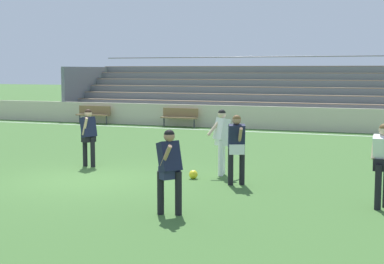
# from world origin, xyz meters

# --- Properties ---
(ground_plane) EXTENTS (160.00, 160.00, 0.00)m
(ground_plane) POSITION_xyz_m (0.00, 0.00, 0.00)
(ground_plane) COLOR #3D662D
(field_line_sideline) EXTENTS (44.00, 0.12, 0.01)m
(field_line_sideline) POSITION_xyz_m (0.00, 12.49, 0.00)
(field_line_sideline) COLOR white
(field_line_sideline) RESTS_ON ground
(sideline_wall) EXTENTS (48.00, 0.16, 1.05)m
(sideline_wall) POSITION_xyz_m (0.00, 13.73, 0.53)
(sideline_wall) COLOR beige
(sideline_wall) RESTS_ON ground
(bleacher_stand) EXTENTS (19.28, 5.19, 3.47)m
(bleacher_stand) POSITION_xyz_m (-0.82, 16.91, 1.52)
(bleacher_stand) COLOR #897051
(bleacher_stand) RESTS_ON ground
(bench_centre_sideline) EXTENTS (1.80, 0.40, 0.90)m
(bench_centre_sideline) POSITION_xyz_m (-3.12, 13.31, 0.55)
(bench_centre_sideline) COLOR olive
(bench_centre_sideline) RESTS_ON ground
(bench_far_right) EXTENTS (1.80, 0.40, 0.90)m
(bench_far_right) POSITION_xyz_m (-7.83, 13.31, 0.55)
(bench_far_right) COLOR olive
(bench_far_right) RESTS_ON ground
(player_dark_pressing_high) EXTENTS (0.50, 0.71, 1.66)m
(player_dark_pressing_high) POSITION_xyz_m (3.58, 0.72, 0.99)
(player_dark_pressing_high) COLOR black
(player_dark_pressing_high) RESTS_ON ground
(player_white_challenging) EXTENTS (0.70, 0.49, 1.70)m
(player_white_challenging) POSITION_xyz_m (2.85, 1.82, 1.02)
(player_white_challenging) COLOR white
(player_white_challenging) RESTS_ON ground
(player_dark_wide_left) EXTENTS (0.52, 0.71, 1.61)m
(player_dark_wide_left) POSITION_xyz_m (3.26, -2.49, 0.95)
(player_dark_wide_left) COLOR black
(player_dark_wide_left) RESTS_ON ground
(player_white_dropping_back) EXTENTS (0.46, 0.48, 1.68)m
(player_white_dropping_back) POSITION_xyz_m (6.95, -0.52, 1.00)
(player_white_dropping_back) COLOR black
(player_white_dropping_back) RESTS_ON ground
(player_dark_deep_cover) EXTENTS (0.46, 0.58, 1.62)m
(player_dark_deep_cover) POSITION_xyz_m (-1.07, 1.75, 0.96)
(player_dark_deep_cover) COLOR black
(player_dark_deep_cover) RESTS_ON ground
(soccer_ball) EXTENTS (0.22, 0.22, 0.22)m
(soccer_ball) POSITION_xyz_m (2.36, 1.07, 0.11)
(soccer_ball) COLOR yellow
(soccer_ball) RESTS_ON ground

